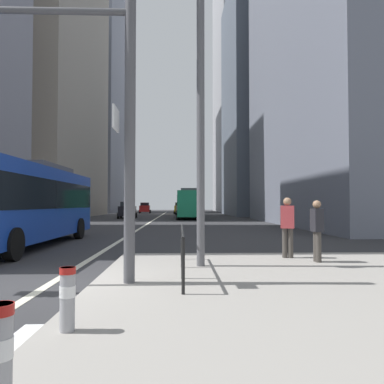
{
  "coord_description": "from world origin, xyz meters",
  "views": [
    {
      "loc": [
        2.74,
        -7.75,
        1.7
      ],
      "look_at": [
        4.08,
        32.62,
        2.99
      ],
      "focal_mm": 34.85,
      "sensor_mm": 36.0,
      "label": 1
    }
  ],
  "objects_px": {
    "bollard_left": "(67,295)",
    "pedestrian_waiting": "(317,228)",
    "city_bus_red_receding": "(188,203)",
    "traffic_signal_gantry": "(33,83)",
    "car_oncoming_mid": "(145,208)",
    "car_receding_far": "(182,208)",
    "pedestrian_walking": "(288,224)",
    "car_oncoming_far": "(128,210)",
    "city_bus_blue_oncoming": "(24,200)",
    "street_lamp_post": "(201,63)",
    "car_receding_near": "(180,208)"
  },
  "relations": [
    {
      "from": "bollard_left",
      "to": "car_receding_near",
      "type": "bearing_deg",
      "value": 88.67
    },
    {
      "from": "traffic_signal_gantry",
      "to": "street_lamp_post",
      "type": "distance_m",
      "value": 4.12
    },
    {
      "from": "car_receding_near",
      "to": "pedestrian_walking",
      "type": "height_order",
      "value": "car_receding_near"
    },
    {
      "from": "car_oncoming_mid",
      "to": "pedestrian_walking",
      "type": "height_order",
      "value": "car_oncoming_mid"
    },
    {
      "from": "car_receding_far",
      "to": "pedestrian_walking",
      "type": "relative_size",
      "value": 2.52
    },
    {
      "from": "bollard_left",
      "to": "pedestrian_walking",
      "type": "height_order",
      "value": "pedestrian_walking"
    },
    {
      "from": "pedestrian_waiting",
      "to": "car_receding_far",
      "type": "bearing_deg",
      "value": 93.88
    },
    {
      "from": "city_bus_red_receding",
      "to": "car_oncoming_far",
      "type": "height_order",
      "value": "city_bus_red_receding"
    },
    {
      "from": "car_oncoming_mid",
      "to": "bollard_left",
      "type": "xyz_separation_m",
      "value": [
        4.85,
        -62.31,
        -0.41
      ]
    },
    {
      "from": "city_bus_blue_oncoming",
      "to": "car_receding_far",
      "type": "bearing_deg",
      "value": 81.39
    },
    {
      "from": "city_bus_blue_oncoming",
      "to": "bollard_left",
      "type": "distance_m",
      "value": 11.33
    },
    {
      "from": "car_oncoming_far",
      "to": "street_lamp_post",
      "type": "relative_size",
      "value": 0.51
    },
    {
      "from": "car_receding_near",
      "to": "bollard_left",
      "type": "relative_size",
      "value": 5.85
    },
    {
      "from": "car_receding_far",
      "to": "traffic_signal_gantry",
      "type": "relative_size",
      "value": 0.73
    },
    {
      "from": "car_receding_far",
      "to": "car_oncoming_far",
      "type": "xyz_separation_m",
      "value": [
        -6.56,
        -13.86,
        -0.0
      ]
    },
    {
      "from": "car_receding_near",
      "to": "car_oncoming_far",
      "type": "distance_m",
      "value": 20.7
    },
    {
      "from": "car_oncoming_mid",
      "to": "pedestrian_waiting",
      "type": "relative_size",
      "value": 2.7
    },
    {
      "from": "city_bus_red_receding",
      "to": "car_receding_near",
      "type": "relative_size",
      "value": 2.44
    },
    {
      "from": "traffic_signal_gantry",
      "to": "city_bus_red_receding",
      "type": "bearing_deg",
      "value": 83.78
    },
    {
      "from": "car_oncoming_mid",
      "to": "car_oncoming_far",
      "type": "relative_size",
      "value": 1.08
    },
    {
      "from": "car_receding_near",
      "to": "pedestrian_waiting",
      "type": "height_order",
      "value": "car_receding_near"
    },
    {
      "from": "car_receding_far",
      "to": "car_oncoming_far",
      "type": "bearing_deg",
      "value": -115.32
    },
    {
      "from": "car_oncoming_mid",
      "to": "car_receding_far",
      "type": "xyz_separation_m",
      "value": [
        6.64,
        -8.91,
        -0.0
      ]
    },
    {
      "from": "city_bus_red_receding",
      "to": "street_lamp_post",
      "type": "bearing_deg",
      "value": -90.84
    },
    {
      "from": "car_receding_far",
      "to": "city_bus_red_receding",
      "type": "bearing_deg",
      "value": -87.64
    },
    {
      "from": "city_bus_blue_oncoming",
      "to": "pedestrian_walking",
      "type": "bearing_deg",
      "value": -24.36
    },
    {
      "from": "bollard_left",
      "to": "pedestrian_waiting",
      "type": "height_order",
      "value": "pedestrian_waiting"
    },
    {
      "from": "city_bus_blue_oncoming",
      "to": "pedestrian_waiting",
      "type": "xyz_separation_m",
      "value": [
        9.8,
        -4.96,
        -0.78
      ]
    },
    {
      "from": "street_lamp_post",
      "to": "traffic_signal_gantry",
      "type": "bearing_deg",
      "value": -150.32
    },
    {
      "from": "city_bus_red_receding",
      "to": "car_receding_far",
      "type": "relative_size",
      "value": 2.53
    },
    {
      "from": "car_oncoming_far",
      "to": "pedestrian_waiting",
      "type": "bearing_deg",
      "value": -74.01
    },
    {
      "from": "city_bus_blue_oncoming",
      "to": "city_bus_red_receding",
      "type": "relative_size",
      "value": 1.0
    },
    {
      "from": "car_oncoming_mid",
      "to": "pedestrian_walking",
      "type": "distance_m",
      "value": 57.05
    },
    {
      "from": "car_receding_near",
      "to": "pedestrian_waiting",
      "type": "distance_m",
      "value": 54.17
    },
    {
      "from": "street_lamp_post",
      "to": "bollard_left",
      "type": "distance_m",
      "value": 6.92
    },
    {
      "from": "pedestrian_waiting",
      "to": "pedestrian_walking",
      "type": "relative_size",
      "value": 0.95
    },
    {
      "from": "city_bus_red_receding",
      "to": "traffic_signal_gantry",
      "type": "height_order",
      "value": "traffic_signal_gantry"
    },
    {
      "from": "bollard_left",
      "to": "pedestrian_waiting",
      "type": "distance_m",
      "value": 7.3
    },
    {
      "from": "car_receding_far",
      "to": "traffic_signal_gantry",
      "type": "xyz_separation_m",
      "value": [
        -3.32,
        -50.63,
        3.1
      ]
    },
    {
      "from": "car_oncoming_mid",
      "to": "car_oncoming_far",
      "type": "xyz_separation_m",
      "value": [
        0.08,
        -22.77,
        -0.0
      ]
    },
    {
      "from": "car_receding_far",
      "to": "car_oncoming_far",
      "type": "relative_size",
      "value": 1.07
    },
    {
      "from": "pedestrian_waiting",
      "to": "city_bus_blue_oncoming",
      "type": "bearing_deg",
      "value": 153.18
    },
    {
      "from": "car_oncoming_mid",
      "to": "pedestrian_waiting",
      "type": "distance_m",
      "value": 57.91
    },
    {
      "from": "car_oncoming_mid",
      "to": "car_receding_far",
      "type": "height_order",
      "value": "same"
    },
    {
      "from": "car_oncoming_mid",
      "to": "car_receding_near",
      "type": "relative_size",
      "value": 0.98
    },
    {
      "from": "pedestrian_walking",
      "to": "pedestrian_waiting",
      "type": "bearing_deg",
      "value": -53.64
    },
    {
      "from": "city_bus_blue_oncoming",
      "to": "bollard_left",
      "type": "bearing_deg",
      "value": -65.04
    },
    {
      "from": "street_lamp_post",
      "to": "car_receding_near",
      "type": "bearing_deg",
      "value": 90.54
    },
    {
      "from": "car_oncoming_mid",
      "to": "pedestrian_waiting",
      "type": "xyz_separation_m",
      "value": [
        9.9,
        -57.05,
        0.07
      ]
    },
    {
      "from": "car_oncoming_mid",
      "to": "city_bus_blue_oncoming",
      "type": "bearing_deg",
      "value": -89.89
    }
  ]
}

